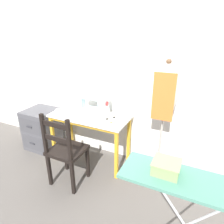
{
  "coord_description": "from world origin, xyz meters",
  "views": [
    {
      "loc": [
        1.33,
        -1.84,
        1.78
      ],
      "look_at": [
        0.35,
        0.22,
        0.82
      ],
      "focal_mm": 32.0,
      "sensor_mm": 36.0,
      "label": 1
    }
  ],
  "objects": [
    {
      "name": "storage_box",
      "position": [
        1.18,
        -0.63,
        0.87
      ],
      "size": [
        0.19,
        0.18,
        0.09
      ],
      "color": "#8EB266",
      "rests_on": "ironing_board"
    },
    {
      "name": "sewing_machine",
      "position": [
        0.06,
        0.31,
        0.84
      ],
      "size": [
        0.4,
        0.18,
        0.32
      ],
      "color": "silver",
      "rests_on": "sewing_table"
    },
    {
      "name": "filing_cabinet",
      "position": [
        -0.88,
        0.22,
        0.32
      ],
      "size": [
        0.44,
        0.47,
        0.64
      ],
      "color": "#4C4C51",
      "rests_on": "ground_plane"
    },
    {
      "name": "fabric_bowl",
      "position": [
        -0.41,
        0.13,
        0.73
      ],
      "size": [
        0.12,
        0.12,
        0.06
      ],
      "color": "silver",
      "rests_on": "sewing_table"
    },
    {
      "name": "ground_plane",
      "position": [
        0.0,
        0.0,
        0.0
      ],
      "size": [
        14.0,
        14.0,
        0.0
      ],
      "primitive_type": "plane",
      "color": "#5B5651"
    },
    {
      "name": "dress_form",
      "position": [
        0.95,
        0.33,
        1.04
      ],
      "size": [
        0.32,
        0.32,
        1.49
      ],
      "color": "#846647",
      "rests_on": "ground_plane"
    },
    {
      "name": "ironing_board",
      "position": [
        1.37,
        -0.64,
        0.77
      ],
      "size": [
        1.01,
        0.33,
        0.83
      ],
      "color": "#518E7A",
      "rests_on": "ground_plane"
    },
    {
      "name": "wooden_chair",
      "position": [
        -0.01,
        -0.28,
        0.45
      ],
      "size": [
        0.4,
        0.38,
        0.95
      ],
      "color": "black",
      "rests_on": "ground_plane"
    },
    {
      "name": "sewing_table",
      "position": [
        0.0,
        0.24,
        0.61
      ],
      "size": [
        1.07,
        0.5,
        0.7
      ],
      "color": "silver",
      "rests_on": "ground_plane"
    },
    {
      "name": "thread_spool_near_machine",
      "position": [
        0.28,
        0.23,
        0.72
      ],
      "size": [
        0.04,
        0.04,
        0.03
      ],
      "color": "black",
      "rests_on": "sewing_table"
    },
    {
      "name": "thread_spool_mid_table",
      "position": [
        0.34,
        0.31,
        0.72
      ],
      "size": [
        0.03,
        0.03,
        0.03
      ],
      "color": "black",
      "rests_on": "sewing_table"
    },
    {
      "name": "wall_back",
      "position": [
        0.0,
        0.56,
        1.27
      ],
      "size": [
        10.0,
        0.05,
        2.55
      ],
      "color": "silver",
      "rests_on": "ground_plane"
    },
    {
      "name": "scissors",
      "position": [
        0.39,
        0.14,
        0.71
      ],
      "size": [
        0.12,
        0.12,
        0.01
      ],
      "color": "silver",
      "rests_on": "sewing_table"
    }
  ]
}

